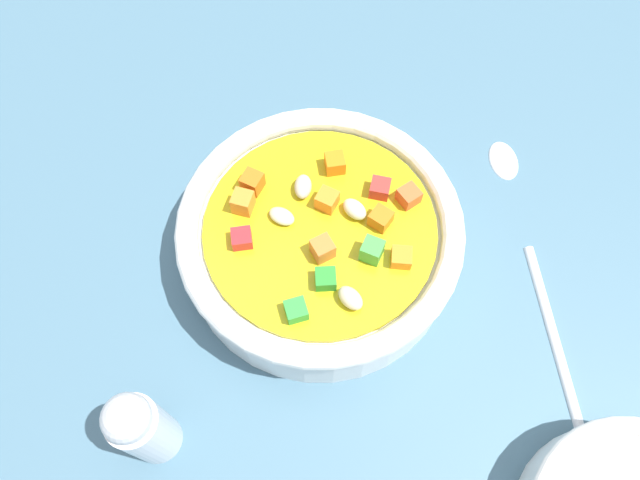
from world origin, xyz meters
TOP-DOWN VIEW (x-y plane):
  - ground_plane at (0.00, 0.00)cm, footprint 140.00×140.00cm
  - soup_bowl_main at (0.00, 0.01)cm, footprint 19.20×19.20cm
  - spoon at (1.56, 15.13)cm, footprint 23.89×2.27cm
  - pepper_shaker at (11.91, -11.29)cm, footprint 3.03×3.03cm

SIDE VIEW (x-z plane):
  - ground_plane at x=0.00cm, z-range -2.00..0.00cm
  - spoon at x=1.56cm, z-range -0.01..0.73cm
  - soup_bowl_main at x=0.00cm, z-range -0.13..5.52cm
  - pepper_shaker at x=11.91cm, z-range -0.02..8.57cm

